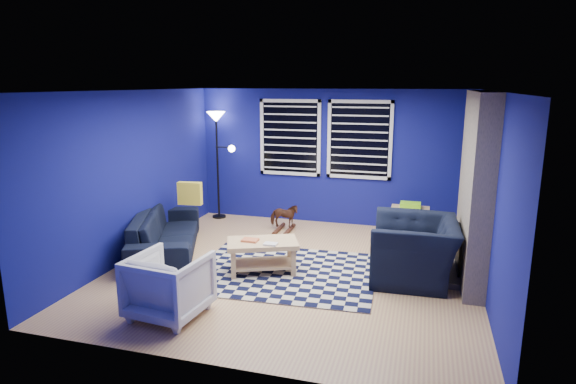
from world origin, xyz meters
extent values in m
plane|color=#DAB270|center=(0.00, 0.00, 0.00)|extent=(5.00, 5.00, 0.00)
plane|color=white|center=(0.00, 0.00, 2.50)|extent=(5.00, 5.00, 0.00)
plane|color=navy|center=(0.00, 2.50, 1.25)|extent=(5.00, 0.00, 5.00)
plane|color=navy|center=(-2.50, 0.00, 1.25)|extent=(0.00, 5.00, 5.00)
plane|color=navy|center=(2.50, 0.00, 1.25)|extent=(0.00, 5.00, 5.00)
cube|color=gray|center=(2.37, 0.50, 1.25)|extent=(0.26, 2.00, 2.50)
cube|color=black|center=(2.23, 0.50, 0.35)|extent=(0.04, 0.70, 0.60)
cube|color=gray|center=(2.10, 0.50, 0.04)|extent=(0.50, 1.20, 0.08)
cube|color=black|center=(-0.75, 2.48, 1.60)|extent=(1.05, 0.02, 1.30)
cube|color=white|center=(-0.75, 2.47, 2.28)|extent=(1.17, 0.05, 0.06)
cube|color=white|center=(-0.75, 2.47, 0.92)|extent=(1.17, 0.05, 0.06)
cube|color=black|center=(0.55, 2.48, 1.60)|extent=(1.05, 0.02, 1.30)
cube|color=white|center=(0.55, 2.47, 2.28)|extent=(1.17, 0.05, 0.06)
cube|color=white|center=(0.55, 2.47, 0.92)|extent=(1.17, 0.05, 0.06)
cube|color=black|center=(2.45, 2.00, 1.40)|extent=(0.06, 1.00, 0.58)
cube|color=black|center=(2.42, 2.00, 1.40)|extent=(0.01, 0.92, 0.50)
cube|color=black|center=(-0.09, -0.13, 0.01)|extent=(2.59, 2.12, 0.02)
imported|color=black|center=(-2.10, 0.14, 0.33)|extent=(2.41, 1.68, 0.66)
imported|color=black|center=(1.64, 0.16, 0.41)|extent=(1.30, 1.15, 0.82)
imported|color=gray|center=(-0.99, -1.71, 0.37)|extent=(0.87, 0.89, 0.74)
imported|color=#4D3018|center=(-0.65, 1.72, 0.29)|extent=(0.29, 0.54, 0.44)
cube|color=tan|center=(-0.40, -0.21, 0.43)|extent=(1.11, 0.89, 0.06)
cube|color=tan|center=(-0.40, -0.21, 0.13)|extent=(0.99, 0.78, 0.03)
cube|color=#C76039|center=(-0.56, -0.26, 0.48)|extent=(0.26, 0.23, 0.03)
cube|color=silver|center=(-0.24, -0.33, 0.47)|extent=(0.22, 0.19, 0.03)
cube|color=tan|center=(-0.81, -0.42, 0.20)|extent=(0.08, 0.08, 0.39)
cube|color=tan|center=(0.01, -0.42, 0.20)|extent=(0.08, 0.08, 0.39)
cube|color=tan|center=(-0.81, 0.01, 0.20)|extent=(0.08, 0.08, 0.39)
cube|color=tan|center=(0.01, 0.01, 0.20)|extent=(0.08, 0.08, 0.39)
cube|color=tan|center=(1.52, 1.96, 0.26)|extent=(0.64, 0.43, 0.53)
cube|color=black|center=(1.52, 1.96, 0.26)|extent=(0.55, 0.38, 0.42)
cube|color=#89EC1B|center=(1.52, 1.96, 0.57)|extent=(0.34, 0.26, 0.09)
cylinder|color=black|center=(-2.15, 2.25, 0.02)|extent=(0.26, 0.26, 0.03)
cylinder|color=black|center=(-2.15, 2.25, 0.98)|extent=(0.04, 0.04, 1.93)
cone|color=white|center=(-2.15, 2.25, 1.97)|extent=(0.35, 0.35, 0.20)
sphere|color=white|center=(-1.82, 2.20, 1.39)|extent=(0.13, 0.13, 0.13)
cube|color=yellow|center=(-1.95, 0.69, 0.84)|extent=(0.40, 0.16, 0.37)
camera|label=1|loc=(1.69, -6.21, 2.60)|focal=30.00mm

